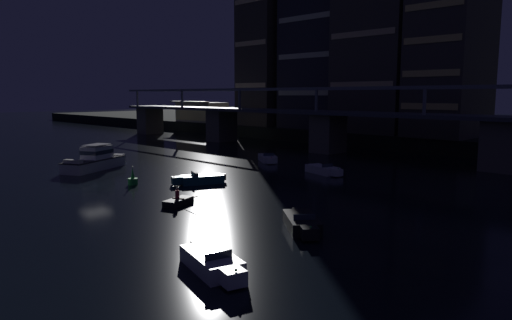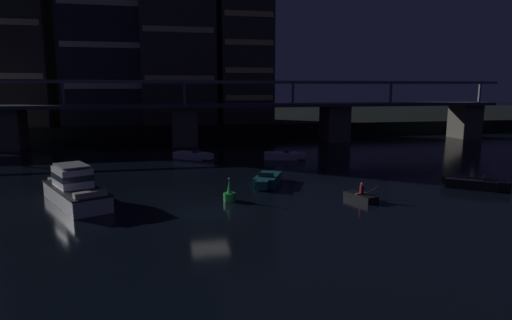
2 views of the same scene
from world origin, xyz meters
name	(u,v)px [view 1 (image 1 of 2)]	position (x,y,z in m)	size (l,w,h in m)	color
ground_plane	(95,186)	(0.00, 0.00, 0.00)	(400.00, 400.00, 0.00)	black
far_riverbank	(459,128)	(0.00, 83.81, 1.10)	(240.00, 80.00, 2.20)	black
river_bridge	(328,124)	(0.00, 35.80, 4.15)	(100.05, 6.40, 9.38)	#605B51
tower_west_low	(272,24)	(-24.97, 50.59, 22.21)	(8.95, 12.36, 40.33)	#38332D
tower_west_tall	(330,39)	(-12.10, 52.30, 18.51)	(13.93, 13.52, 32.93)	#282833
tower_central	(384,12)	(-0.13, 50.64, 21.62)	(12.22, 13.11, 39.15)	#423D38
tower_east_tall	(451,58)	(11.29, 50.16, 13.68)	(8.85, 13.31, 23.26)	#423D38
waterfront_pavilion	(201,112)	(-44.29, 47.71, 4.44)	(12.40, 7.40, 4.70)	#B2AD9E
cabin_cruiser_near_left	(96,160)	(-9.34, 4.71, 1.05)	(5.98, 9.10, 2.79)	silver
speedboat_near_center	(200,179)	(5.79, 7.60, 0.41)	(3.28, 5.00, 1.16)	#196066
speedboat_near_right	(324,170)	(10.74, 20.39, 0.41)	(5.18, 2.80, 1.16)	silver
speedboat_mid_left	(302,223)	(22.33, 2.60, 0.41)	(4.60, 4.13, 1.16)	black
speedboat_mid_center	(213,263)	(23.68, -5.73, 0.41)	(5.17, 2.82, 1.16)	silver
speedboat_mid_right	(268,158)	(0.29, 22.80, 0.41)	(4.71, 3.96, 1.16)	silver
channel_buoy	(133,180)	(1.76, 2.86, 0.48)	(0.90, 0.90, 1.76)	green
dinghy_with_paddler	(178,201)	(11.40, 1.08, 0.28)	(2.66, 2.82, 1.36)	black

